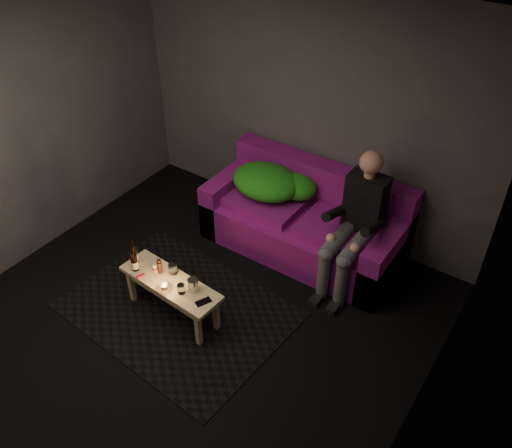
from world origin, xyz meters
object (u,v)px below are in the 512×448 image
Objects in this scene: coffee_table at (171,287)px; beer_bottle_b at (134,262)px; steel_cup at (193,285)px; beer_bottle_a at (134,254)px; person at (356,221)px; sofa at (306,222)px.

beer_bottle_b is (-0.36, -0.06, 0.17)m from coffee_table.
steel_cup is (0.60, 0.09, -0.03)m from beer_bottle_b.
coffee_table is 8.06× the size of steel_cup.
coffee_table is 0.47m from beer_bottle_a.
beer_bottle_b is at bearing -135.86° from person.
beer_bottle_b is (0.08, -0.08, 0.00)m from beer_bottle_a.
beer_bottle_b is at bearing -170.27° from coffee_table.
sofa is at bearing 61.56° from beer_bottle_b.
beer_bottle_b reaches higher than beer_bottle_a.
sofa reaches higher than coffee_table.
beer_bottle_a is (-0.94, -1.51, 0.19)m from sofa.
beer_bottle_a is (-0.44, 0.02, 0.16)m from coffee_table.
steel_cup is at bearing 8.68° from beer_bottle_b.
steel_cup is at bearing -99.78° from sofa.
beer_bottle_a is at bearing -138.94° from person.
coffee_table is (-1.11, -1.36, -0.36)m from person.
sofa is 7.78× the size of beer_bottle_b.
beer_bottle_b is (-1.47, -1.43, -0.20)m from person.
coffee_table is 0.28m from steel_cup.
person is 10.66× the size of steel_cup.
sofa is 1.50× the size of person.
sofa is 1.61m from coffee_table.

